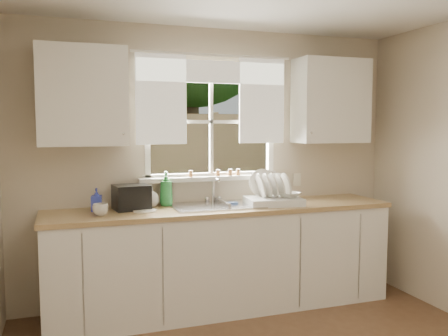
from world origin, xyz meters
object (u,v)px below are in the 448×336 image
object	(u,v)px
cup	(100,210)
dish_rack	(273,196)
soap_bottle_a	(166,189)
black_appliance	(131,197)

from	to	relation	value
cup	dish_rack	bearing A→B (deg)	24.07
dish_rack	soap_bottle_a	distance (m)	0.95
soap_bottle_a	black_appliance	world-z (taller)	soap_bottle_a
soap_bottle_a	black_appliance	xyz separation A→B (m)	(-0.32, -0.09, -0.05)
dish_rack	cup	distance (m)	1.51
soap_bottle_a	cup	xyz separation A→B (m)	(-0.59, -0.30, -0.10)
soap_bottle_a	cup	size ratio (longest dim) A/B	2.51
dish_rack	cup	world-z (taller)	dish_rack
cup	black_appliance	xyz separation A→B (m)	(0.27, 0.21, 0.06)
dish_rack	black_appliance	size ratio (longest dim) A/B	1.83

